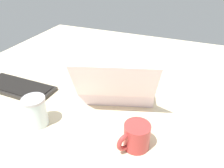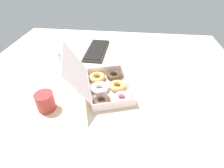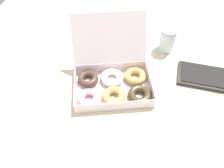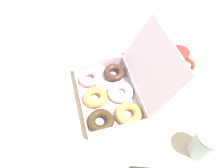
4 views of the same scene
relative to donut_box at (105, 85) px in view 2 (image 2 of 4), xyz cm
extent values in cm
cube|color=beige|center=(2.28, 0.16, -4.44)|extent=(180.00, 180.00, 2.00)
cube|color=white|center=(0.27, -1.87, -3.24)|extent=(39.25, 32.13, 0.40)
cube|color=white|center=(-15.66, -7.01, -0.39)|extent=(7.39, 21.87, 5.30)
cube|color=white|center=(16.20, 3.26, -0.39)|extent=(7.39, 21.87, 5.30)
cube|color=white|center=(3.71, -12.56, -0.39)|extent=(31.61, 10.52, 5.30)
cube|color=white|center=(-3.17, 8.81, -0.39)|extent=(31.61, 10.52, 5.30)
cube|color=white|center=(-4.97, 14.41, 12.18)|extent=(35.83, 21.53, 20.03)
torus|color=#EEA5B7|center=(-8.42, -10.41, -1.37)|extent=(11.94, 11.94, 3.19)
torus|color=tan|center=(1.77, -6.95, -1.37)|extent=(14.22, 14.22, 3.22)
torus|color=#45341C|center=(12.58, -3.78, -1.37)|extent=(10.96, 10.96, 3.20)
torus|color=#4A3126|center=(-11.98, -0.09, -1.37)|extent=(12.66, 12.66, 3.03)
torus|color=white|center=(-1.32, 3.22, -1.37)|extent=(14.92, 14.92, 3.22)
torus|color=tan|center=(9.00, 6.54, -1.37)|extent=(11.64, 11.64, 3.16)
cube|color=#262421|center=(47.55, 14.24, -2.54)|extent=(38.04, 15.67, 1.80)
cube|color=black|center=(47.55, 14.24, -1.44)|extent=(34.97, 13.23, 0.40)
cylinder|color=#A73331|center=(-18.71, 27.95, 1.39)|extent=(9.32, 9.32, 9.65)
torus|color=#A73331|center=(-15.94, 32.10, 1.39)|extent=(5.32, 6.82, 7.08)
cylinder|color=black|center=(-18.71, 27.95, 4.47)|extent=(8.20, 8.20, 0.58)
cylinder|color=silver|center=(21.47, 31.53, 2.30)|extent=(8.50, 8.50, 11.48)
cylinder|color=#B2B2B7|center=(21.47, 31.53, 8.54)|extent=(8.93, 8.93, 1.00)
camera|label=1|loc=(-31.55, 82.53, 56.62)|focal=35.00mm
camera|label=2|loc=(-78.76, -13.09, 62.33)|focal=28.00mm
camera|label=3|loc=(13.28, -61.68, 75.04)|focal=35.00mm
camera|label=4|loc=(52.73, 2.54, 70.66)|focal=35.00mm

